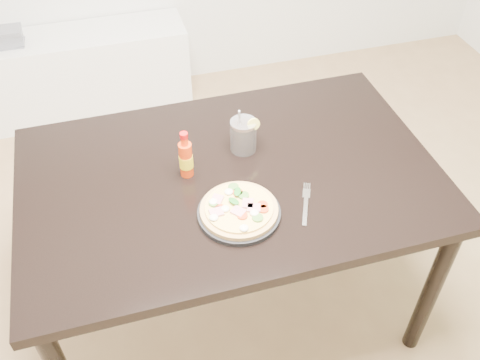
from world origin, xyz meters
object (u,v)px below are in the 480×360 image
object	(u,v)px
dining_table	(230,191)
cola_cup	(243,136)
media_console	(68,75)
hot_sauce_bottle	(186,159)
plate	(239,213)
pizza	(238,209)
fork	(306,202)

from	to	relation	value
dining_table	cola_cup	world-z (taller)	cola_cup
media_console	hot_sauce_bottle	bearing A→B (deg)	-75.15
plate	pizza	world-z (taller)	pizza
hot_sauce_bottle	media_console	xyz separation A→B (m)	(-0.42, 1.57, -0.57)
plate	fork	bearing A→B (deg)	-2.61
hot_sauce_bottle	cola_cup	bearing A→B (deg)	18.73
pizza	fork	xyz separation A→B (m)	(0.22, -0.01, -0.02)
cola_cup	hot_sauce_bottle	bearing A→B (deg)	-161.27
dining_table	cola_cup	distance (m)	0.20
pizza	cola_cup	size ratio (longest dim) A/B	1.33
dining_table	cola_cup	size ratio (longest dim) A/B	7.73
pizza	hot_sauce_bottle	xyz separation A→B (m)	(-0.11, 0.23, 0.04)
hot_sauce_bottle	media_console	bearing A→B (deg)	104.85
plate	pizza	bearing A→B (deg)	172.58
pizza	media_console	distance (m)	1.94
pizza	fork	bearing A→B (deg)	-2.65
dining_table	hot_sauce_bottle	bearing A→B (deg)	164.75
dining_table	pizza	world-z (taller)	pizza
pizza	hot_sauce_bottle	bearing A→B (deg)	116.54
dining_table	fork	world-z (taller)	fork
plate	hot_sauce_bottle	distance (m)	0.26
fork	media_console	bearing A→B (deg)	136.54
media_console	plate	bearing A→B (deg)	-73.52
pizza	fork	distance (m)	0.22
dining_table	plate	xyz separation A→B (m)	(-0.02, -0.19, 0.09)
pizza	hot_sauce_bottle	world-z (taller)	hot_sauce_bottle
cola_cup	fork	xyz separation A→B (m)	(0.12, -0.31, -0.05)
hot_sauce_bottle	fork	size ratio (longest dim) A/B	0.98
dining_table	hot_sauce_bottle	xyz separation A→B (m)	(-0.14, 0.04, 0.15)
dining_table	media_console	xyz separation A→B (m)	(-0.55, 1.61, -0.42)
pizza	plate	bearing A→B (deg)	-7.42
hot_sauce_bottle	cola_cup	xyz separation A→B (m)	(0.22, 0.07, -0.01)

